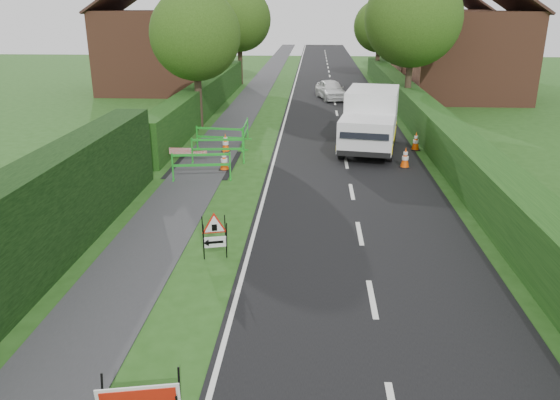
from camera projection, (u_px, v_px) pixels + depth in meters
name	position (u px, v px, depth m)	size (l,w,h in m)	color
ground	(248.00, 322.00, 10.64)	(120.00, 120.00, 0.00)	#214A15
road_surface	(331.00, 83.00, 43.39)	(6.00, 90.00, 0.02)	black
footpath	(262.00, 82.00, 43.71)	(2.00, 90.00, 0.02)	#2D2D30
hedge_west_near	(0.00, 313.00, 10.93)	(1.10, 18.00, 2.50)	black
hedge_west_far	(207.00, 112.00, 31.61)	(1.00, 24.00, 1.80)	#14380F
hedge_east	(428.00, 138.00, 25.29)	(1.20, 50.00, 1.50)	#14380F
house_west	(156.00, 49.00, 38.45)	(7.50, 7.40, 7.88)	brown
house_east_a	(467.00, 53.00, 35.33)	(7.50, 7.40, 7.88)	brown
house_east_b	(437.00, 40.00, 48.43)	(7.50, 7.40, 7.88)	brown
tree_nw	(195.00, 35.00, 26.32)	(4.40, 4.40, 6.70)	#2D2116
tree_ne	(413.00, 18.00, 29.20)	(5.20, 5.20, 7.79)	#2D2116
tree_fw	(239.00, 19.00, 41.24)	(4.80, 4.80, 7.24)	#2D2116
tree_fe	(379.00, 26.00, 44.56)	(4.20, 4.20, 6.33)	#2D2116
triangle_sign	(213.00, 233.00, 13.02)	(0.84, 0.84, 1.01)	black
works_van	(370.00, 119.00, 23.03)	(2.97, 5.65, 2.45)	silver
traffic_cone_0	(405.00, 158.00, 20.62)	(0.38, 0.38, 0.79)	black
traffic_cone_1	(416.00, 141.00, 23.15)	(0.38, 0.38, 0.79)	black
traffic_cone_2	(389.00, 134.00, 24.49)	(0.38, 0.38, 0.79)	black
traffic_cone_3	(224.00, 160.00, 20.31)	(0.38, 0.38, 0.79)	black
traffic_cone_4	(226.00, 143.00, 22.87)	(0.38, 0.38, 0.79)	black
ped_barrier_0	(201.00, 163.00, 19.06)	(2.09, 0.65, 1.00)	#1B9923
ped_barrier_1	(218.00, 147.00, 21.18)	(2.09, 0.57, 1.00)	#1B9923
ped_barrier_2	(220.00, 135.00, 23.08)	(2.09, 0.59, 1.00)	#1B9923
ped_barrier_3	(246.00, 130.00, 24.00)	(0.42, 2.07, 1.00)	#1B9923
redwhite_plank	(189.00, 162.00, 21.45)	(1.50, 0.04, 0.25)	red
hatchback_car	(331.00, 90.00, 35.73)	(1.47, 3.67, 1.25)	white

